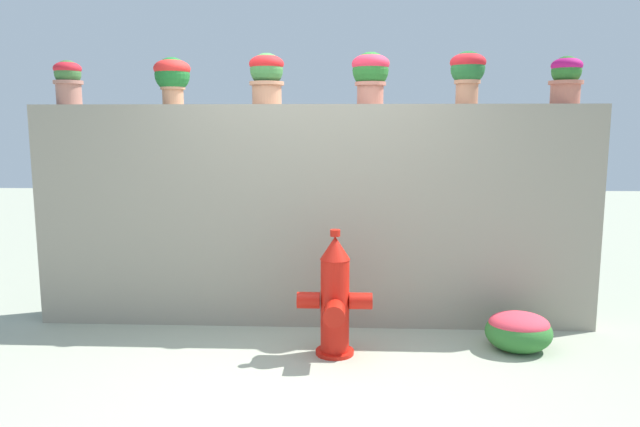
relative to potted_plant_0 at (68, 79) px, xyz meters
name	(u,v)px	position (x,y,z in m)	size (l,w,h in m)	color
ground_plane	(306,371)	(2.14, -1.12, -2.14)	(24.00, 24.00, 0.00)	#9DA28D
stone_wall	(314,215)	(2.14, -0.01, -1.18)	(4.82, 0.39, 1.91)	gray
potted_plant_0	(68,79)	(0.00, 0.00, 0.00)	(0.25, 0.25, 0.38)	#B17262
potted_plant_1	(172,75)	(0.91, 0.01, 0.03)	(0.31, 0.31, 0.40)	tan
potted_plant_2	(267,75)	(1.73, 0.02, 0.03)	(0.30, 0.30, 0.44)	tan
potted_plant_3	(371,73)	(2.62, 0.03, 0.05)	(0.32, 0.32, 0.44)	#B76A57
potted_plant_4	(468,71)	(3.42, -0.04, 0.06)	(0.30, 0.30, 0.44)	#B97758
potted_plant_5	(566,77)	(4.25, 0.03, 0.00)	(0.28, 0.28, 0.40)	#C26F5A
fire_hydrant	(335,299)	(2.34, -0.81, -1.70)	(0.57, 0.45, 0.97)	red
flower_bush_left	(519,330)	(3.77, -0.63, -1.97)	(0.51, 0.46, 0.31)	#31742F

